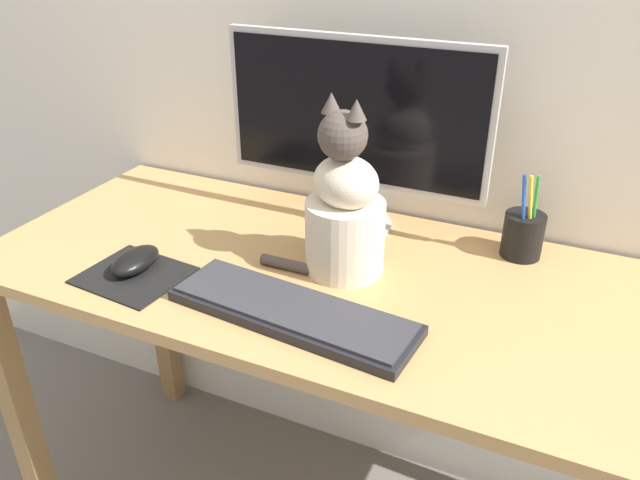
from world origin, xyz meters
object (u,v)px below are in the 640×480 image
object	(u,v)px
keyboard	(293,311)
computer_mouse_left	(135,261)
cat	(344,210)
monitor	(355,124)
pen_cup	(523,234)

from	to	relation	value
keyboard	computer_mouse_left	distance (m)	0.34
computer_mouse_left	cat	bearing A→B (deg)	25.62
monitor	cat	size ratio (longest dim) A/B	1.64
keyboard	cat	size ratio (longest dim) A/B	1.32
monitor	computer_mouse_left	distance (m)	0.50
monitor	cat	xyz separation A→B (m)	(0.05, -0.18, -0.10)
computer_mouse_left	pen_cup	size ratio (longest dim) A/B	0.64
monitor	computer_mouse_left	size ratio (longest dim) A/B	4.90
monitor	cat	world-z (taller)	monitor
computer_mouse_left	cat	xyz separation A→B (m)	(0.35, 0.17, 0.10)
computer_mouse_left	cat	distance (m)	0.40
cat	pen_cup	xyz separation A→B (m)	(0.30, 0.19, -0.08)
monitor	computer_mouse_left	world-z (taller)	monitor
pen_cup	cat	bearing A→B (deg)	-146.88
keyboard	computer_mouse_left	xyz separation A→B (m)	(-0.34, 0.01, 0.01)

